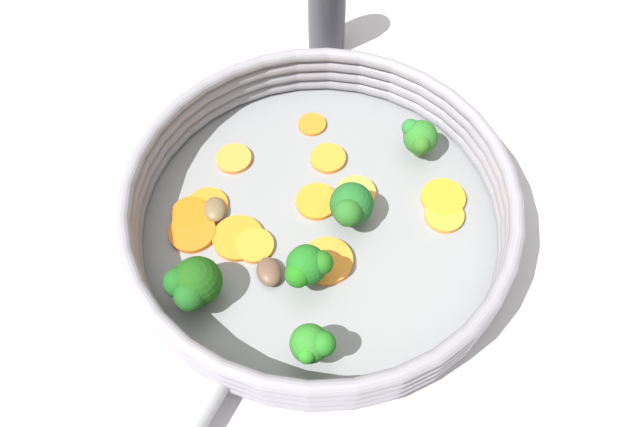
{
  "coord_description": "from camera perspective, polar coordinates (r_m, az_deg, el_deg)",
  "views": [
    {
      "loc": [
        0.3,
        -0.04,
        0.52
      ],
      "look_at": [
        0.0,
        0.0,
        0.03
      ],
      "focal_mm": 35.0,
      "sensor_mm": 36.0,
      "label": 1
    }
  ],
  "objects": [
    {
      "name": "ground_plane",
      "position": [
        0.6,
        -0.0,
        -1.33
      ],
      "size": [
        4.0,
        4.0,
        0.0
      ],
      "primitive_type": "plane",
      "color": "#B9B7BF"
    },
    {
      "name": "skillet",
      "position": [
        0.59,
        -0.0,
        -1.05
      ],
      "size": [
        0.34,
        0.34,
        0.01
      ],
      "primitive_type": "cylinder",
      "color": "gray",
      "rests_on": "ground_plane"
    },
    {
      "name": "skillet_rim_wall",
      "position": [
        0.56,
        -0.0,
        0.64
      ],
      "size": [
        0.36,
        0.36,
        0.05
      ],
      "color": "gray",
      "rests_on": "skillet"
    },
    {
      "name": "skillet_rivet_left",
      "position": [
        0.54,
        -11.84,
        -11.94
      ],
      "size": [
        0.01,
        0.01,
        0.01
      ],
      "primitive_type": "sphere",
      "color": "gray",
      "rests_on": "skillet"
    },
    {
      "name": "skillet_rivet_right",
      "position": [
        0.52,
        -4.53,
        -15.87
      ],
      "size": [
        0.01,
        0.01,
        0.01
      ],
      "primitive_type": "sphere",
      "color": "gray",
      "rests_on": "skillet"
    },
    {
      "name": "carrot_slice_0",
      "position": [
        0.65,
        -0.74,
        8.15
      ],
      "size": [
        0.04,
        0.04,
        0.0
      ],
      "primitive_type": "cylinder",
      "rotation": [
        0.0,
        0.0,
        3.95
      ],
      "color": "orange",
      "rests_on": "skillet"
    },
    {
      "name": "carrot_slice_1",
      "position": [
        0.56,
        0.82,
        -4.32
      ],
      "size": [
        0.06,
        0.06,
        0.01
      ],
      "primitive_type": "cylinder",
      "rotation": [
        0.0,
        0.0,
        5.78
      ],
      "color": "orange",
      "rests_on": "skillet"
    },
    {
      "name": "carrot_slice_2",
      "position": [
        0.58,
        -5.98,
        -2.94
      ],
      "size": [
        0.04,
        0.04,
        0.0
      ],
      "primitive_type": "cylinder",
      "rotation": [
        0.0,
        0.0,
        4.61
      ],
      "color": "orange",
      "rests_on": "skillet"
    },
    {
      "name": "carrot_slice_3",
      "position": [
        0.63,
        -7.9,
        4.99
      ],
      "size": [
        0.04,
        0.04,
        0.0
      ],
      "primitive_type": "cylinder",
      "rotation": [
        0.0,
        0.0,
        1.83
      ],
      "color": "orange",
      "rests_on": "skillet"
    },
    {
      "name": "carrot_slice_4",
      "position": [
        0.58,
        -7.5,
        -2.23
      ],
      "size": [
        0.05,
        0.05,
        0.0
      ],
      "primitive_type": "cylinder",
      "rotation": [
        0.0,
        0.0,
        4.58
      ],
      "color": "orange",
      "rests_on": "skillet"
    },
    {
      "name": "carrot_slice_5",
      "position": [
        0.6,
        11.29,
        -0.18
      ],
      "size": [
        0.05,
        0.05,
        0.01
      ],
      "primitive_type": "cylinder",
      "rotation": [
        0.0,
        0.0,
        3.91
      ],
      "color": "orange",
      "rests_on": "skillet"
    },
    {
      "name": "carrot_slice_6",
      "position": [
        0.61,
        11.18,
        1.41
      ],
      "size": [
        0.05,
        0.05,
        0.01
      ],
      "primitive_type": "cylinder",
      "rotation": [
        0.0,
        0.0,
        3.05
      ],
      "color": "orange",
      "rests_on": "skillet"
    },
    {
      "name": "carrot_slice_7",
      "position": [
        0.63,
        0.73,
        5.07
      ],
      "size": [
        0.05,
        0.05,
        0.0
      ],
      "primitive_type": "cylinder",
      "rotation": [
        0.0,
        0.0,
        0.49
      ],
      "color": "orange",
      "rests_on": "skillet"
    },
    {
      "name": "carrot_slice_8",
      "position": [
        0.6,
        -0.01,
        1.15
      ],
      "size": [
        0.06,
        0.06,
        0.01
      ],
      "primitive_type": "cylinder",
      "rotation": [
        0.0,
        0.0,
        1.0
      ],
      "color": "orange",
      "rests_on": "skillet"
    },
    {
      "name": "carrot_slice_9",
      "position": [
        0.59,
        -11.6,
        -1.63
      ],
      "size": [
        0.06,
        0.06,
        0.01
      ],
      "primitive_type": "cylinder",
      "rotation": [
        0.0,
        0.0,
        3.68
      ],
      "color": "orange",
      "rests_on": "skillet"
    },
    {
      "name": "carrot_slice_10",
      "position": [
        0.6,
        -11.8,
        0.04
      ],
      "size": [
        0.04,
        0.04,
        0.01
      ],
      "primitive_type": "cylinder",
      "rotation": [
        0.0,
        0.0,
        4.44
      ],
      "color": "orange",
      "rests_on": "skillet"
    },
    {
      "name": "carrot_slice_11",
      "position": [
        0.6,
        -10.28,
        0.73
      ],
      "size": [
        0.05,
        0.05,
        0.0
      ],
      "primitive_type": "cylinder",
      "rotation": [
        0.0,
        0.0,
        2.96
      ],
      "color": "orange",
      "rests_on": "skillet"
    },
    {
      "name": "carrot_slice_12",
      "position": [
        0.6,
        3.3,
        1.89
      ],
      "size": [
        0.05,
        0.05,
        0.01
      ],
      "primitive_type": "cylinder",
      "rotation": [
        0.0,
        0.0,
        4.96
      ],
      "color": "#F69838",
      "rests_on": "skillet"
    },
    {
      "name": "broccoli_floret_0",
      "position": [
        0.62,
        9.08,
        6.87
      ],
      "size": [
        0.04,
        0.04,
        0.04
      ],
      "color": "#71A354",
      "rests_on": "skillet"
    },
    {
      "name": "broccoli_floret_1",
      "position": [
        0.57,
        2.82,
        0.6
      ],
      "size": [
        0.05,
        0.04,
        0.05
      ],
      "color": "#86AB6C",
      "rests_on": "skillet"
    },
    {
      "name": "broccoli_floret_2",
      "position": [
        0.5,
        -0.76,
        -11.91
      ],
      "size": [
        0.03,
        0.04,
        0.05
      ],
      "color": "#89B067",
      "rests_on": "skillet"
    },
    {
      "name": "broccoli_floret_3",
      "position": [
        0.54,
        -11.51,
        -6.33
      ],
      "size": [
        0.05,
        0.05,
        0.05
      ],
      "color": "#628F54",
      "rests_on": "skillet"
    },
    {
      "name": "broccoli_floret_4",
      "position": [
        0.53,
        -1.19,
        -4.88
      ],
      "size": [
        0.04,
        0.04,
        0.05
      ],
      "color": "#7FAF64",
      "rests_on": "skillet"
    },
    {
      "name": "mushroom_piece_0",
      "position": [
        0.56,
        -4.68,
        -5.32
      ],
      "size": [
        0.03,
        0.03,
        0.01
      ],
      "primitive_type": "ellipsoid",
      "rotation": [
        0.0,
        0.0,
        3.3
      ],
      "color": "brown",
      "rests_on": "skillet"
    },
    {
      "name": "mushroom_piece_1",
      "position": [
        0.6,
        -9.58,
        0.38
      ],
      "size": [
        0.03,
        0.02,
        0.01
      ],
      "primitive_type": "ellipsoid",
      "rotation": [
        0.0,
        0.0,
        3.2
      ],
      "color": "brown",
      "rests_on": "skillet"
    },
    {
      "name": "salt_shaker",
      "position": [
        0.71,
        0.63,
        18.43
      ],
      "size": [
        0.04,
        0.04,
        0.12
      ],
      "color": "#333338",
      "rests_on": "ground_plane"
    }
  ]
}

